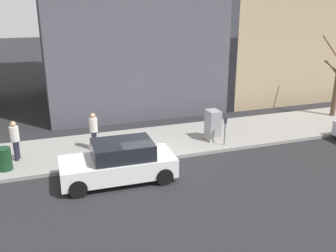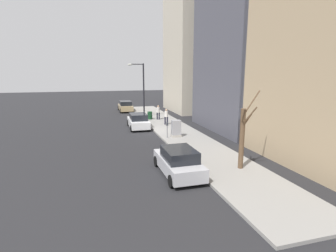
% 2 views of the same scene
% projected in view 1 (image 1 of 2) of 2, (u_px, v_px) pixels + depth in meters
% --- Properties ---
extents(ground_plane, '(120.00, 120.00, 0.00)m').
position_uv_depth(ground_plane, '(156.00, 162.00, 15.71)').
color(ground_plane, '#232326').
extents(sidewalk, '(4.00, 36.00, 0.15)m').
position_uv_depth(sidewalk, '(143.00, 144.00, 17.48)').
color(sidewalk, gray).
rests_on(sidewalk, ground).
extents(parked_car_white, '(2.01, 4.24, 1.52)m').
position_uv_depth(parked_car_white, '(119.00, 162.00, 13.89)').
color(parked_car_white, white).
rests_on(parked_car_white, ground).
extents(parking_meter, '(0.14, 0.10, 1.35)m').
position_uv_depth(parking_meter, '(225.00, 128.00, 16.87)').
color(parking_meter, slate).
rests_on(parking_meter, sidewalk).
extents(utility_box, '(0.83, 0.61, 1.43)m').
position_uv_depth(utility_box, '(213.00, 125.00, 17.61)').
color(utility_box, '#A8A399').
rests_on(utility_box, sidewalk).
extents(trash_bin, '(0.56, 0.56, 0.90)m').
position_uv_depth(trash_bin, '(4.00, 159.00, 14.51)').
color(trash_bin, '#14381E').
rests_on(trash_bin, sidewalk).
extents(pedestrian_near_meter, '(0.38, 0.36, 1.66)m').
position_uv_depth(pedestrian_near_meter, '(94.00, 129.00, 16.39)').
color(pedestrian_near_meter, '#1E1E2D').
rests_on(pedestrian_near_meter, sidewalk).
extents(pedestrian_midblock, '(0.39, 0.36, 1.66)m').
position_uv_depth(pedestrian_midblock, '(15.00, 138.00, 15.30)').
color(pedestrian_midblock, '#1E1E2D').
rests_on(pedestrian_midblock, sidewalk).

